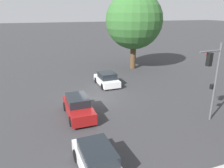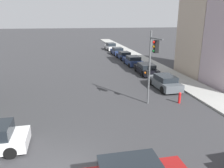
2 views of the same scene
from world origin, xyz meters
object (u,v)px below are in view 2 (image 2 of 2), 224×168
object	(u,v)px
parked_car_3	(124,55)
parked_car_5	(111,47)
traffic_signal	(152,59)
parked_car_1	(146,69)
parked_car_0	(165,82)
fire_hydrant	(180,97)
parked_car_2	(133,61)
parked_car_4	(117,51)

from	to	relation	value
parked_car_3	parked_car_5	size ratio (longest dim) A/B	0.89
parked_car_3	traffic_signal	bearing A→B (deg)	169.01
parked_car_1	parked_car_5	distance (m)	21.63
traffic_signal	parked_car_3	size ratio (longest dim) A/B	1.35
parked_car_0	parked_car_5	bearing A→B (deg)	-2.03
parked_car_5	parked_car_3	bearing A→B (deg)	178.15
traffic_signal	parked_car_3	world-z (taller)	traffic_signal
parked_car_3	fire_hydrant	distance (m)	20.11
parked_car_3	parked_car_2	bearing A→B (deg)	177.95
parked_car_1	parked_car_3	world-z (taller)	parked_car_1
parked_car_2	fire_hydrant	distance (m)	15.05
parked_car_0	parked_car_5	xyz separation A→B (m)	(0.14, 27.56, 0.06)
parked_car_0	parked_car_3	world-z (taller)	parked_car_0
parked_car_0	parked_car_4	xyz separation A→B (m)	(0.19, 21.29, -0.01)
parked_car_1	traffic_signal	bearing A→B (deg)	163.50
parked_car_1	parked_car_2	size ratio (longest dim) A/B	1.14
parked_car_0	parked_car_1	distance (m)	5.94
parked_car_1	parked_car_4	distance (m)	15.36
parked_car_1	parked_car_2	bearing A→B (deg)	2.68
parked_car_2	parked_car_3	xyz separation A→B (m)	(0.00, 5.06, -0.03)
fire_hydrant	parked_car_3	bearing A→B (deg)	88.15
traffic_signal	parked_car_0	xyz separation A→B (m)	(2.98, 3.81, -3.03)
parked_car_1	parked_car_2	distance (m)	5.27
traffic_signal	parked_car_1	xyz separation A→B (m)	(3.24, 9.74, -3.05)
parked_car_2	parked_car_3	bearing A→B (deg)	-0.77
parked_car_2	parked_car_5	size ratio (longest dim) A/B	0.88
parked_car_1	fire_hydrant	distance (m)	9.80
parked_car_0	parked_car_4	bearing A→B (deg)	-2.25
parked_car_3	parked_car_4	bearing A→B (deg)	-1.92
parked_car_4	parked_car_5	bearing A→B (deg)	-0.31
parked_car_2	parked_car_0	bearing A→B (deg)	178.28
parked_car_0	fire_hydrant	distance (m)	3.87
parked_car_1	parked_car_3	size ratio (longest dim) A/B	1.13
parked_car_2	parked_car_5	world-z (taller)	parked_car_5
parked_car_2	parked_car_4	distance (m)	10.10
fire_hydrant	parked_car_0	bearing A→B (deg)	83.28
parked_car_0	parked_car_2	distance (m)	11.20
traffic_signal	parked_car_4	size ratio (longest dim) A/B	1.26
traffic_signal	fire_hydrant	xyz separation A→B (m)	(2.52, -0.04, -3.19)
parked_car_3	parked_car_1	bearing A→B (deg)	178.37
traffic_signal	fire_hydrant	world-z (taller)	traffic_signal
parked_car_1	parked_car_4	size ratio (longest dim) A/B	1.06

